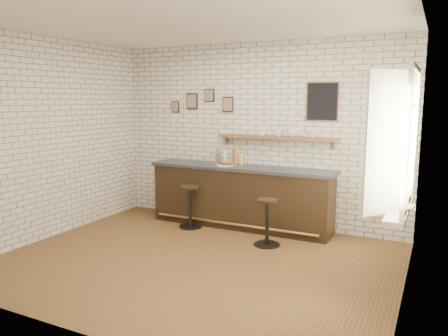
{
  "coord_description": "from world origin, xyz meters",
  "views": [
    {
      "loc": [
        2.75,
        -4.69,
        2.1
      ],
      "look_at": [
        -0.03,
        0.9,
        1.1
      ],
      "focal_mm": 35.0,
      "sensor_mm": 36.0,
      "label": 1
    }
  ],
  "objects_px": {
    "bitters_bottle_brown": "(217,157)",
    "book_upper": "(397,205)",
    "bitters_bottle_amber": "(235,157)",
    "shelf_cup_a": "(262,133)",
    "ciabatta_sandwich": "(226,163)",
    "bar_stool_left": "(190,205)",
    "bar_stool_right": "(267,221)",
    "shelf_cup_c": "(293,134)",
    "sandwich_plate": "(225,165)",
    "book_lower": "(397,207)",
    "condiment_bottle_yellow": "(241,159)",
    "shelf_cup_d": "(313,135)",
    "shelf_cup_b": "(279,134)",
    "bar_counter": "(241,196)",
    "bitters_bottle_white": "(225,157)"
  },
  "relations": [
    {
      "from": "sandwich_plate",
      "to": "shelf_cup_d",
      "type": "height_order",
      "value": "shelf_cup_d"
    },
    {
      "from": "bar_stool_right",
      "to": "shelf_cup_a",
      "type": "xyz_separation_m",
      "value": [
        -0.45,
        0.89,
        1.18
      ]
    },
    {
      "from": "ciabatta_sandwich",
      "to": "bar_stool_left",
      "type": "height_order",
      "value": "ciabatta_sandwich"
    },
    {
      "from": "ciabatta_sandwich",
      "to": "bitters_bottle_white",
      "type": "bearing_deg",
      "value": 118.12
    },
    {
      "from": "sandwich_plate",
      "to": "condiment_bottle_yellow",
      "type": "distance_m",
      "value": 0.3
    },
    {
      "from": "bitters_bottle_amber",
      "to": "shelf_cup_a",
      "type": "height_order",
      "value": "shelf_cup_a"
    },
    {
      "from": "shelf_cup_c",
      "to": "book_lower",
      "type": "distance_m",
      "value": 2.45
    },
    {
      "from": "bitters_bottle_white",
      "to": "book_upper",
      "type": "xyz_separation_m",
      "value": [
        2.87,
        -1.62,
        -0.15
      ]
    },
    {
      "from": "book_lower",
      "to": "bar_stool_left",
      "type": "bearing_deg",
      "value": 159.91
    },
    {
      "from": "bitters_bottle_brown",
      "to": "book_upper",
      "type": "bearing_deg",
      "value": -28.27
    },
    {
      "from": "bitters_bottle_brown",
      "to": "condiment_bottle_yellow",
      "type": "bearing_deg",
      "value": 0.0
    },
    {
      "from": "bar_counter",
      "to": "book_lower",
      "type": "relative_size",
      "value": 12.74
    },
    {
      "from": "condiment_bottle_yellow",
      "to": "shelf_cup_a",
      "type": "height_order",
      "value": "shelf_cup_a"
    },
    {
      "from": "bitters_bottle_brown",
      "to": "book_lower",
      "type": "relative_size",
      "value": 0.95
    },
    {
      "from": "bitters_bottle_brown",
      "to": "shelf_cup_b",
      "type": "xyz_separation_m",
      "value": [
        1.07,
        0.05,
        0.44
      ]
    },
    {
      "from": "bar_stool_left",
      "to": "shelf_cup_d",
      "type": "distance_m",
      "value": 2.27
    },
    {
      "from": "bitters_bottle_brown",
      "to": "shelf_cup_c",
      "type": "height_order",
      "value": "shelf_cup_c"
    },
    {
      "from": "book_lower",
      "to": "bitters_bottle_brown",
      "type": "bearing_deg",
      "value": 149.77
    },
    {
      "from": "bar_stool_right",
      "to": "shelf_cup_a",
      "type": "distance_m",
      "value": 1.55
    },
    {
      "from": "shelf_cup_c",
      "to": "shelf_cup_d",
      "type": "xyz_separation_m",
      "value": [
        0.33,
        0.0,
        -0.01
      ]
    },
    {
      "from": "shelf_cup_b",
      "to": "book_lower",
      "type": "bearing_deg",
      "value": -94.99
    },
    {
      "from": "bar_counter",
      "to": "bitters_bottle_brown",
      "type": "relative_size",
      "value": 13.47
    },
    {
      "from": "bar_stool_right",
      "to": "shelf_cup_a",
      "type": "height_order",
      "value": "shelf_cup_a"
    },
    {
      "from": "ciabatta_sandwich",
      "to": "shelf_cup_c",
      "type": "bearing_deg",
      "value": 14.54
    },
    {
      "from": "bitters_bottle_amber",
      "to": "bar_stool_left",
      "type": "xyz_separation_m",
      "value": [
        -0.54,
        -0.56,
        -0.77
      ]
    },
    {
      "from": "book_lower",
      "to": "bar_counter",
      "type": "bearing_deg",
      "value": 147.72
    },
    {
      "from": "bitters_bottle_white",
      "to": "bar_stool_right",
      "type": "bearing_deg",
      "value": -37.72
    },
    {
      "from": "bar_stool_right",
      "to": "shelf_cup_d",
      "type": "bearing_deg",
      "value": 66.29
    },
    {
      "from": "shelf_cup_c",
      "to": "book_upper",
      "type": "bearing_deg",
      "value": -131.24
    },
    {
      "from": "bar_counter",
      "to": "bitters_bottle_white",
      "type": "bearing_deg",
      "value": 157.21
    },
    {
      "from": "shelf_cup_a",
      "to": "bar_stool_left",
      "type": "bearing_deg",
      "value": -148.63
    },
    {
      "from": "bar_counter",
      "to": "book_upper",
      "type": "bearing_deg",
      "value": -30.38
    },
    {
      "from": "condiment_bottle_yellow",
      "to": "bar_stool_right",
      "type": "bearing_deg",
      "value": -46.78
    },
    {
      "from": "shelf_cup_d",
      "to": "bitters_bottle_brown",
      "type": "bearing_deg",
      "value": 176.91
    },
    {
      "from": "bar_stool_right",
      "to": "book_upper",
      "type": "height_order",
      "value": "book_upper"
    },
    {
      "from": "book_upper",
      "to": "bitters_bottle_amber",
      "type": "bearing_deg",
      "value": 154.75
    },
    {
      "from": "bar_counter",
      "to": "bar_stool_right",
      "type": "xyz_separation_m",
      "value": [
        0.73,
        -0.69,
        -0.14
      ]
    },
    {
      "from": "condiment_bottle_yellow",
      "to": "bar_stool_right",
      "type": "distance_m",
      "value": 1.37
    },
    {
      "from": "condiment_bottle_yellow",
      "to": "bar_stool_right",
      "type": "xyz_separation_m",
      "value": [
        0.79,
        -0.84,
        -0.74
      ]
    },
    {
      "from": "shelf_cup_c",
      "to": "book_lower",
      "type": "bearing_deg",
      "value": -130.8
    },
    {
      "from": "book_lower",
      "to": "shelf_cup_a",
      "type": "bearing_deg",
      "value": 141.13
    },
    {
      "from": "ciabatta_sandwich",
      "to": "bar_stool_right",
      "type": "height_order",
      "value": "ciabatta_sandwich"
    },
    {
      "from": "shelf_cup_b",
      "to": "book_upper",
      "type": "bearing_deg",
      "value": -95.43
    },
    {
      "from": "bitters_bottle_amber",
      "to": "shelf_cup_c",
      "type": "distance_m",
      "value": 1.06
    },
    {
      "from": "book_lower",
      "to": "ciabatta_sandwich",
      "type": "bearing_deg",
      "value": 151.06
    },
    {
      "from": "condiment_bottle_yellow",
      "to": "shelf_cup_d",
      "type": "bearing_deg",
      "value": 2.46
    },
    {
      "from": "shelf_cup_a",
      "to": "shelf_cup_c",
      "type": "relative_size",
      "value": 0.87
    },
    {
      "from": "book_upper",
      "to": "book_lower",
      "type": "bearing_deg",
      "value": 95.84
    },
    {
      "from": "shelf_cup_c",
      "to": "shelf_cup_d",
      "type": "bearing_deg",
      "value": -86.94
    },
    {
      "from": "sandwich_plate",
      "to": "book_upper",
      "type": "relative_size",
      "value": 1.24
    }
  ]
}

